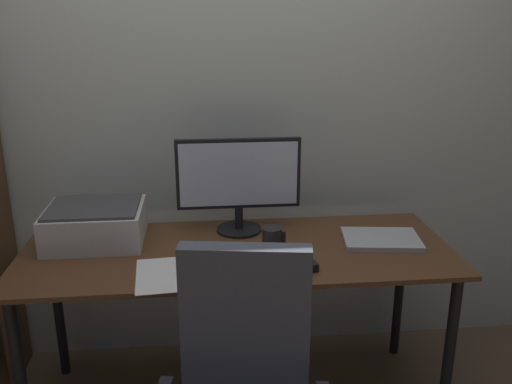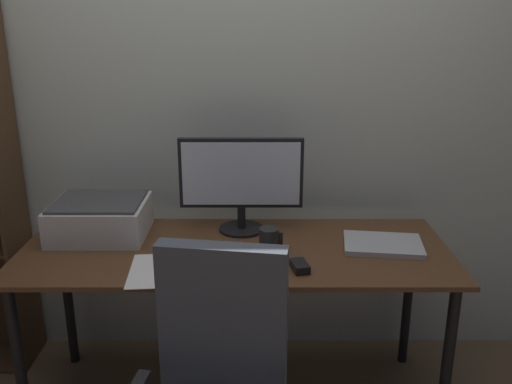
{
  "view_description": "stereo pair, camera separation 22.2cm",
  "coord_description": "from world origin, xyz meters",
  "views": [
    {
      "loc": [
        -0.13,
        -2.07,
        1.66
      ],
      "look_at": [
        0.08,
        0.04,
        0.97
      ],
      "focal_mm": 38.36,
      "sensor_mm": 36.0,
      "label": 1
    },
    {
      "loc": [
        0.09,
        -2.08,
        1.66
      ],
      "look_at": [
        0.08,
        0.04,
        0.97
      ],
      "focal_mm": 38.36,
      "sensor_mm": 36.0,
      "label": 2
    }
  ],
  "objects": [
    {
      "name": "coffee_mug",
      "position": [
        0.14,
        -0.03,
        0.79
      ],
      "size": [
        0.1,
        0.08,
        0.1
      ],
      "color": "black",
      "rests_on": "desk"
    },
    {
      "name": "monitor",
      "position": [
        0.02,
        0.2,
        0.98
      ],
      "size": [
        0.54,
        0.2,
        0.42
      ],
      "color": "black",
      "rests_on": "desk"
    },
    {
      "name": "printer",
      "position": [
        -0.59,
        0.14,
        0.82
      ],
      "size": [
        0.4,
        0.34,
        0.16
      ],
      "color": "silver",
      "rests_on": "desk"
    },
    {
      "name": "paper_sheet",
      "position": [
        -0.28,
        -0.21,
        0.74
      ],
      "size": [
        0.23,
        0.31,
        0.0
      ],
      "primitive_type": "cube",
      "rotation": [
        0.0,
        0.0,
        0.08
      ],
      "color": "white",
      "rests_on": "desk"
    },
    {
      "name": "desk",
      "position": [
        0.0,
        0.0,
        0.66
      ],
      "size": [
        1.77,
        0.69,
        0.74
      ],
      "color": "#56351E",
      "rests_on": "ground"
    },
    {
      "name": "mouse",
      "position": [
        0.25,
        -0.21,
        0.76
      ],
      "size": [
        0.08,
        0.11,
        0.03
      ],
      "primitive_type": "cube",
      "rotation": [
        0.0,
        0.0,
        0.22
      ],
      "color": "black",
      "rests_on": "desk"
    },
    {
      "name": "back_wall",
      "position": [
        0.0,
        0.51,
        1.3
      ],
      "size": [
        6.4,
        0.1,
        2.6
      ],
      "primitive_type": "cube",
      "color": "beige",
      "rests_on": "ground"
    },
    {
      "name": "laptop",
      "position": [
        0.62,
        0.01,
        0.75
      ],
      "size": [
        0.35,
        0.27,
        0.02
      ],
      "primitive_type": "cube",
      "rotation": [
        0.0,
        0.0,
        -0.13
      ],
      "color": "#B7BABC",
      "rests_on": "desk"
    },
    {
      "name": "keyboard",
      "position": [
        0.03,
        -0.19,
        0.75
      ],
      "size": [
        0.29,
        0.12,
        0.02
      ],
      "primitive_type": "cube",
      "rotation": [
        0.0,
        0.0,
        0.05
      ],
      "color": "#B7BABC",
      "rests_on": "desk"
    }
  ]
}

